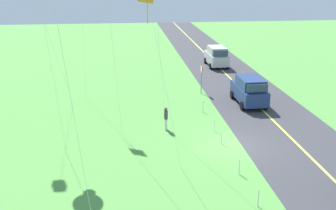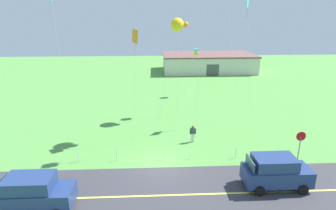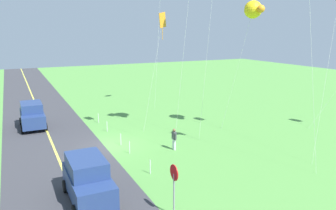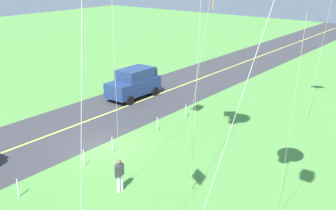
{
  "view_description": "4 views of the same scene",
  "coord_description": "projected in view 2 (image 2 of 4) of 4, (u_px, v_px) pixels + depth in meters",
  "views": [
    {
      "loc": [
        -21.28,
        6.54,
        10.24
      ],
      "look_at": [
        0.48,
        4.03,
        2.63
      ],
      "focal_mm": 41.45,
      "sensor_mm": 36.0,
      "label": 1
    },
    {
      "loc": [
        -0.52,
        -19.5,
        11.2
      ],
      "look_at": [
        0.64,
        3.36,
        3.77
      ],
      "focal_mm": 30.05,
      "sensor_mm": 36.0,
      "label": 2
    },
    {
      "loc": [
        23.24,
        -6.43,
        8.49
      ],
      "look_at": [
        1.16,
        4.26,
        2.96
      ],
      "focal_mm": 35.14,
      "sensor_mm": 36.0,
      "label": 3
    },
    {
      "loc": [
        14.4,
        15.6,
        9.73
      ],
      "look_at": [
        0.12,
        4.43,
        3.49
      ],
      "focal_mm": 43.84,
      "sensor_mm": 36.0,
      "label": 4
    }
  ],
  "objects": [
    {
      "name": "ground_plane",
      "position": [
        162.0,
        165.0,
        22.02
      ],
      "size": [
        120.0,
        120.0,
        0.1
      ],
      "primitive_type": "cube",
      "color": "#549342"
    },
    {
      "name": "asphalt_road",
      "position": [
        164.0,
        195.0,
        18.2
      ],
      "size": [
        120.0,
        7.0,
        0.0
      ],
      "primitive_type": "cube",
      "color": "#38383D",
      "rests_on": "ground"
    },
    {
      "name": "road_centre_stripe",
      "position": [
        164.0,
        195.0,
        18.2
      ],
      "size": [
        120.0,
        0.16,
        0.0
      ],
      "primitive_type": "cube",
      "color": "#E5E04C",
      "rests_on": "asphalt_road"
    },
    {
      "name": "car_suv_foreground",
      "position": [
        276.0,
        171.0,
        18.81
      ],
      "size": [
        4.4,
        2.12,
        2.24
      ],
      "color": "navy",
      "rests_on": "ground"
    },
    {
      "name": "car_parked_west_near",
      "position": [
        34.0,
        193.0,
        16.54
      ],
      "size": [
        4.4,
        2.12,
        2.24
      ],
      "color": "navy",
      "rests_on": "ground"
    },
    {
      "name": "stop_sign",
      "position": [
        300.0,
        141.0,
        21.87
      ],
      "size": [
        0.76,
        0.08,
        2.56
      ],
      "color": "gray",
      "rests_on": "ground"
    },
    {
      "name": "person_adult_near",
      "position": [
        193.0,
        133.0,
        25.57
      ],
      "size": [
        0.58,
        0.22,
        1.6
      ],
      "rotation": [
        0.0,
        0.0,
        1.28
      ],
      "color": "silver",
      "rests_on": "ground"
    },
    {
      "name": "kite_blue_mid",
      "position": [
        196.0,
        52.0,
        39.3
      ],
      "size": [
        2.31,
        3.08,
        6.58
      ],
      "color": "silver",
      "rests_on": "ground"
    },
    {
      "name": "kite_yellow_high",
      "position": [
        135.0,
        38.0,
        24.11
      ],
      "size": [
        0.69,
        2.15,
        10.04
      ],
      "color": "silver",
      "rests_on": "ground"
    },
    {
      "name": "kite_green_far",
      "position": [
        248.0,
        4.0,
        27.6
      ],
      "size": [
        1.86,
        0.97,
        13.03
      ],
      "color": "silver",
      "rests_on": "ground"
    },
    {
      "name": "kite_pink_drift",
      "position": [
        178.0,
        25.0,
        29.68
      ],
      "size": [
        3.26,
        1.85,
        10.84
      ],
      "color": "silver",
      "rests_on": "ground"
    },
    {
      "name": "warehouse_distant",
      "position": [
        208.0,
        62.0,
        57.57
      ],
      "size": [
        18.36,
        10.2,
        3.5
      ],
      "color": "beige",
      "rests_on": "ground"
    },
    {
      "name": "fence_post_0",
      "position": [
        78.0,
        157.0,
        22.21
      ],
      "size": [
        0.05,
        0.05,
        0.9
      ],
      "primitive_type": "cylinder",
      "color": "silver",
      "rests_on": "ground"
    },
    {
      "name": "fence_post_1",
      "position": [
        117.0,
        156.0,
        22.35
      ],
      "size": [
        0.05,
        0.05,
        0.9
      ],
      "primitive_type": "cylinder",
      "color": "silver",
      "rests_on": "ground"
    },
    {
      "name": "fence_post_2",
      "position": [
        165.0,
        155.0,
        22.54
      ],
      "size": [
        0.05,
        0.05,
        0.9
      ],
      "primitive_type": "cylinder",
      "color": "silver",
      "rests_on": "ground"
    },
    {
      "name": "fence_post_3",
      "position": [
        190.0,
        154.0,
        22.64
      ],
      "size": [
        0.05,
        0.05,
        0.9
      ],
      "primitive_type": "cylinder",
      "color": "silver",
      "rests_on": "ground"
    },
    {
      "name": "fence_post_4",
      "position": [
        236.0,
        153.0,
        22.82
      ],
      "size": [
        0.05,
        0.05,
        0.9
      ],
      "primitive_type": "cylinder",
      "color": "silver",
      "rests_on": "ground"
    }
  ]
}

